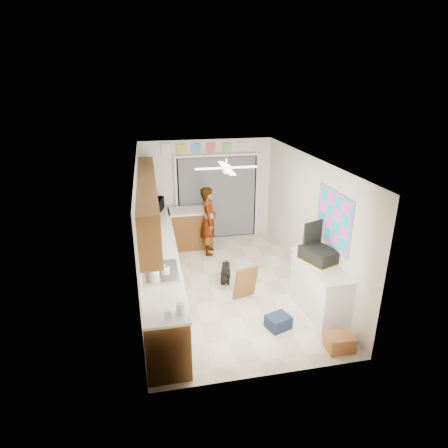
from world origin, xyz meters
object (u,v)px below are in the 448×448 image
soap_bottle (151,249)px  navy_crate (278,322)px  dog (226,273)px  microwave (154,205)px  cardboard_box (340,342)px  cup (165,269)px  paper_towel_roll (154,267)px  man (209,221)px  suitcase (319,255)px

soap_bottle → navy_crate: 2.49m
soap_bottle → dog: bearing=18.4°
microwave → cardboard_box: microwave is taller
cardboard_box → navy_crate: size_ratio=1.12×
cup → dog: 1.85m
paper_towel_roll → cardboard_box: size_ratio=0.71×
soap_bottle → paper_towel_roll: bearing=-86.9°
man → cup: bearing=165.5°
paper_towel_roll → navy_crate: (1.92, -0.46, -0.97)m
soap_bottle → paper_towel_roll: paper_towel_roll is taller
cardboard_box → suitcase: bearing=86.3°
microwave → paper_towel_roll: 3.12m
cup → navy_crate: cup is taller
soap_bottle → navy_crate: size_ratio=0.74×
soap_bottle → cardboard_box: (2.69, -1.87, -0.95)m
suitcase → navy_crate: 1.31m
soap_bottle → cup: 0.69m
navy_crate → suitcase: bearing=26.3°
man → dog: bearing=-166.5°
cup → suitcase: bearing=-2.9°
navy_crate → soap_bottle: bearing=148.9°
microwave → man: bearing=-95.0°
dog → soap_bottle: bearing=-145.8°
microwave → cup: size_ratio=3.98×
soap_bottle → cardboard_box: 3.42m
paper_towel_roll → microwave: bearing=88.7°
microwave → paper_towel_roll: bearing=-163.2°
suitcase → dog: size_ratio=1.13×
microwave → cardboard_box: (2.58, -4.27, -0.96)m
cup → navy_crate: bearing=-16.6°
cup → paper_towel_roll: size_ratio=0.47×
microwave → navy_crate: (1.85, -3.58, -0.98)m
suitcase → man: man is taller
cardboard_box → man: size_ratio=0.25×
soap_bottle → suitcase: (2.76, -0.79, -0.01)m
microwave → man: 1.35m
soap_bottle → man: size_ratio=0.17×
microwave → man: size_ratio=0.34×
suitcase → cup: bearing=155.8°
man → dog: (0.10, -1.40, -0.60)m
cup → paper_towel_roll: 0.20m
cup → man: bearing=66.2°
cardboard_box → navy_crate: 1.01m
soap_bottle → navy_crate: bearing=-31.1°
cardboard_box → dog: 2.67m
cup → dog: size_ratio=0.27×
microwave → cardboard_box: bearing=-130.7°
suitcase → man: bearing=97.1°
suitcase → cardboard_box: 1.43m
cup → suitcase: suitcase is taller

